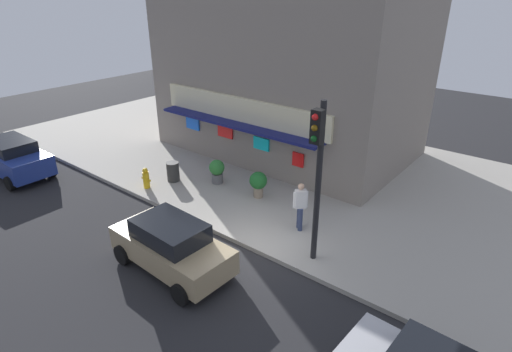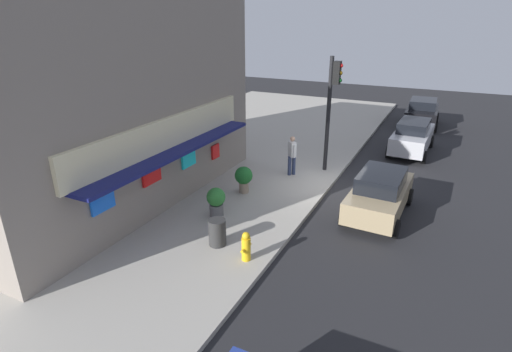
% 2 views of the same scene
% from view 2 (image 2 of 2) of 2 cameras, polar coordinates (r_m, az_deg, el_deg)
% --- Properties ---
extents(ground_plane, '(56.10, 56.10, 0.00)m').
position_cam_2_polar(ground_plane, '(16.90, 10.43, -2.01)').
color(ground_plane, '#232326').
extents(sidewalk, '(37.40, 13.06, 0.16)m').
position_cam_2_polar(sidewalk, '(19.46, -8.28, 1.65)').
color(sidewalk, '#A39E93').
rests_on(sidewalk, ground_plane).
extents(corner_building, '(11.94, 8.15, 7.62)m').
position_cam_2_polar(corner_building, '(16.47, -23.16, 10.45)').
color(corner_building, gray).
rests_on(corner_building, sidewalk).
extents(traffic_light, '(0.32, 0.58, 5.05)m').
position_cam_2_polar(traffic_light, '(17.78, 10.77, 10.68)').
color(traffic_light, black).
rests_on(traffic_light, sidewalk).
extents(fire_hydrant, '(0.51, 0.27, 0.90)m').
position_cam_2_polar(fire_hydrant, '(11.64, -1.43, -10.05)').
color(fire_hydrant, gold).
rests_on(fire_hydrant, sidewalk).
extents(trash_can, '(0.54, 0.54, 0.85)m').
position_cam_2_polar(trash_can, '(12.41, -5.55, -8.01)').
color(trash_can, '#2D2D2D').
rests_on(trash_can, sidewalk).
extents(pedestrian, '(0.44, 0.44, 1.77)m').
position_cam_2_polar(pedestrian, '(17.56, 5.17, 3.14)').
color(pedestrian, navy).
rests_on(pedestrian, sidewalk).
extents(potted_plant_by_doorway, '(0.66, 0.66, 1.05)m').
position_cam_2_polar(potted_plant_by_doorway, '(14.06, -5.73, -3.49)').
color(potted_plant_by_doorway, '#59595B').
rests_on(potted_plant_by_doorway, sidewalk).
extents(potted_plant_by_window, '(0.71, 0.71, 1.08)m').
position_cam_2_polar(potted_plant_by_window, '(15.81, -1.78, -0.16)').
color(potted_plant_by_window, gray).
rests_on(potted_plant_by_window, sidewalk).
extents(parked_car_tan, '(4.06, 2.06, 1.65)m').
position_cam_2_polar(parked_car_tan, '(14.97, 17.28, -2.38)').
color(parked_car_tan, '#9E8966').
rests_on(parked_car_tan, ground_plane).
extents(parked_car_black, '(4.20, 2.19, 1.74)m').
position_cam_2_polar(parked_car_black, '(28.48, 22.64, 8.41)').
color(parked_car_black, black).
rests_on(parked_car_black, ground_plane).
extents(parked_car_silver, '(4.34, 2.05, 1.71)m').
position_cam_2_polar(parked_car_silver, '(22.54, 21.46, 5.30)').
color(parked_car_silver, '#B7B7BC').
rests_on(parked_car_silver, ground_plane).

